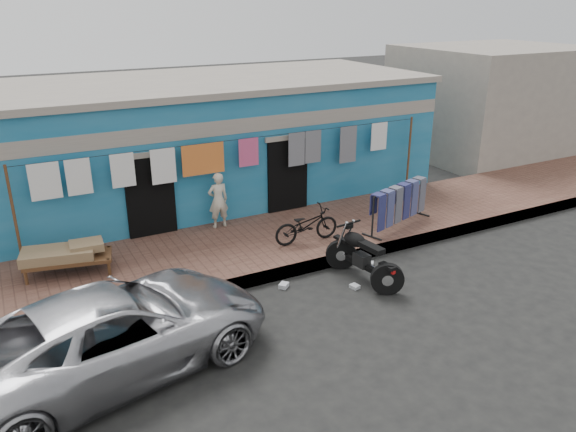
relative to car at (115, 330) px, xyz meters
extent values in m
plane|color=black|center=(3.97, -0.07, -0.69)|extent=(80.00, 80.00, 0.00)
cube|color=brown|center=(3.97, 2.93, -0.57)|extent=(28.00, 3.00, 0.25)
cube|color=gray|center=(3.97, 1.48, -0.57)|extent=(28.00, 0.10, 0.25)
cube|color=#17638E|center=(3.97, 6.93, 0.91)|extent=(12.00, 5.00, 3.20)
cube|color=#9E9384|center=(3.97, 4.49, 1.86)|extent=(12.00, 0.14, 0.35)
cube|color=#9E9384|center=(3.97, 6.93, 2.59)|extent=(12.20, 5.20, 0.16)
cube|color=black|center=(1.77, 4.41, 0.36)|extent=(1.10, 0.10, 2.10)
cube|color=black|center=(5.27, 4.41, 0.36)|extent=(1.10, 0.10, 2.10)
cube|color=#9E9384|center=(14.97, 6.93, 1.21)|extent=(6.00, 5.00, 3.80)
cylinder|color=brown|center=(-1.03, 4.18, 0.61)|extent=(0.06, 0.06, 2.10)
cylinder|color=brown|center=(8.97, 4.18, 0.61)|extent=(0.06, 0.06, 2.10)
cylinder|color=black|center=(3.97, 4.18, 1.61)|extent=(10.00, 0.01, 0.01)
cube|color=silver|center=(-0.37, 4.18, 1.23)|extent=(0.60, 0.02, 0.77)
cube|color=silver|center=(0.28, 4.18, 1.22)|extent=(0.50, 0.02, 0.77)
cube|color=silver|center=(1.18, 4.18, 1.24)|extent=(0.50, 0.02, 0.74)
cube|color=silver|center=(2.06, 4.18, 1.21)|extent=(0.55, 0.02, 0.79)
cube|color=#CC4C26|center=(2.99, 4.18, 1.25)|extent=(1.00, 0.02, 0.71)
cube|color=#C64776|center=(4.12, 4.18, 1.27)|extent=(0.50, 0.02, 0.67)
cube|color=slate|center=(5.41, 4.18, 1.19)|extent=(0.45, 0.02, 0.84)
cube|color=slate|center=(5.87, 4.18, 1.20)|extent=(0.45, 0.02, 0.82)
cube|color=slate|center=(6.93, 4.18, 1.13)|extent=(0.50, 0.02, 0.95)
cube|color=silver|center=(7.90, 4.18, 1.24)|extent=(0.50, 0.02, 0.74)
imported|color=#B7B6BB|center=(0.00, 0.00, 0.00)|extent=(5.27, 3.22, 1.38)
imported|color=beige|center=(3.28, 4.13, 0.23)|extent=(0.49, 0.33, 1.34)
imported|color=black|center=(4.68, 2.39, 0.05)|extent=(1.53, 0.59, 0.98)
cube|color=silver|center=(3.45, 1.13, -0.65)|extent=(0.25, 0.24, 0.09)
cube|color=silver|center=(5.55, 1.13, -0.65)|extent=(0.19, 0.19, 0.08)
cube|color=silver|center=(4.68, 0.45, -0.66)|extent=(0.17, 0.20, 0.07)
camera|label=1|loc=(-1.10, -7.60, 4.65)|focal=35.00mm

